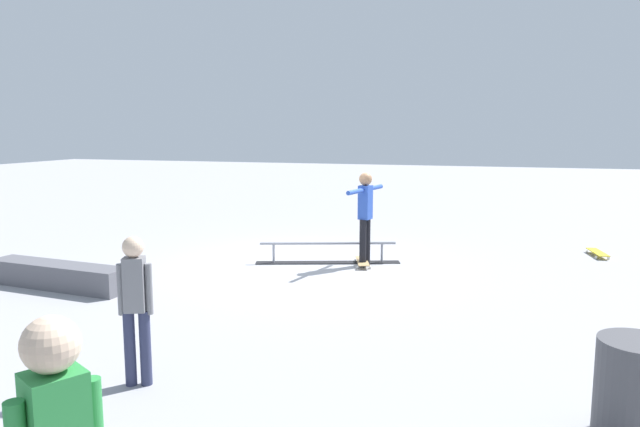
{
  "coord_description": "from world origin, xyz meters",
  "views": [
    {
      "loc": [
        -3.29,
        9.99,
        2.49
      ],
      "look_at": [
        -0.27,
        0.19,
        1.0
      ],
      "focal_mm": 33.02,
      "sensor_mm": 36.0,
      "label": 1
    }
  ],
  "objects_px": {
    "loose_skateboard_yellow": "(598,252)",
    "skateboard_main": "(362,261)",
    "skater_main": "(365,212)",
    "skate_ledge": "(58,275)",
    "bystander_grey_shirt": "(136,302)",
    "trash_bin": "(636,390)",
    "grind_rail": "(328,254)"
  },
  "relations": [
    {
      "from": "grind_rail",
      "to": "skater_main",
      "type": "height_order",
      "value": "skater_main"
    },
    {
      "from": "grind_rail",
      "to": "loose_skateboard_yellow",
      "type": "height_order",
      "value": "grind_rail"
    },
    {
      "from": "skater_main",
      "to": "skate_ledge",
      "type": "bearing_deg",
      "value": 136.59
    },
    {
      "from": "grind_rail",
      "to": "skate_ledge",
      "type": "distance_m",
      "value": 4.62
    },
    {
      "from": "grind_rail",
      "to": "trash_bin",
      "type": "relative_size",
      "value": 3.16
    },
    {
      "from": "skateboard_main",
      "to": "trash_bin",
      "type": "relative_size",
      "value": 0.99
    },
    {
      "from": "loose_skateboard_yellow",
      "to": "trash_bin",
      "type": "distance_m",
      "value": 7.48
    },
    {
      "from": "skate_ledge",
      "to": "skater_main",
      "type": "distance_m",
      "value": 5.23
    },
    {
      "from": "grind_rail",
      "to": "skater_main",
      "type": "relative_size",
      "value": 1.54
    },
    {
      "from": "grind_rail",
      "to": "skateboard_main",
      "type": "bearing_deg",
      "value": 160.9
    },
    {
      "from": "skate_ledge",
      "to": "skateboard_main",
      "type": "relative_size",
      "value": 3.0
    },
    {
      "from": "grind_rail",
      "to": "bystander_grey_shirt",
      "type": "height_order",
      "value": "bystander_grey_shirt"
    },
    {
      "from": "skate_ledge",
      "to": "loose_skateboard_yellow",
      "type": "xyz_separation_m",
      "value": [
        -8.49,
        -5.02,
        -0.12
      ]
    },
    {
      "from": "skate_ledge",
      "to": "loose_skateboard_yellow",
      "type": "relative_size",
      "value": 3.0
    },
    {
      "from": "grind_rail",
      "to": "skate_ledge",
      "type": "bearing_deg",
      "value": 20.63
    },
    {
      "from": "skate_ledge",
      "to": "loose_skateboard_yellow",
      "type": "distance_m",
      "value": 9.87
    },
    {
      "from": "skateboard_main",
      "to": "skater_main",
      "type": "bearing_deg",
      "value": -123.25
    },
    {
      "from": "grind_rail",
      "to": "skateboard_main",
      "type": "relative_size",
      "value": 3.19
    },
    {
      "from": "bystander_grey_shirt",
      "to": "skateboard_main",
      "type": "bearing_deg",
      "value": -121.11
    },
    {
      "from": "skate_ledge",
      "to": "trash_bin",
      "type": "xyz_separation_m",
      "value": [
        -7.71,
        2.41,
        0.22
      ]
    },
    {
      "from": "skateboard_main",
      "to": "bystander_grey_shirt",
      "type": "xyz_separation_m",
      "value": [
        0.95,
        5.6,
        0.76
      ]
    },
    {
      "from": "skater_main",
      "to": "bystander_grey_shirt",
      "type": "height_order",
      "value": "skater_main"
    },
    {
      "from": "grind_rail",
      "to": "bystander_grey_shirt",
      "type": "bearing_deg",
      "value": 68.71
    },
    {
      "from": "skateboard_main",
      "to": "trash_bin",
      "type": "bearing_deg",
      "value": -164.53
    },
    {
      "from": "skater_main",
      "to": "trash_bin",
      "type": "height_order",
      "value": "skater_main"
    },
    {
      "from": "skateboard_main",
      "to": "bystander_grey_shirt",
      "type": "relative_size",
      "value": 0.56
    },
    {
      "from": "skateboard_main",
      "to": "trash_bin",
      "type": "xyz_separation_m",
      "value": [
        -3.46,
        5.31,
        0.34
      ]
    },
    {
      "from": "loose_skateboard_yellow",
      "to": "grind_rail",
      "type": "bearing_deg",
      "value": -77.08
    },
    {
      "from": "loose_skateboard_yellow",
      "to": "bystander_grey_shirt",
      "type": "bearing_deg",
      "value": -44.33
    },
    {
      "from": "bystander_grey_shirt",
      "to": "trash_bin",
      "type": "height_order",
      "value": "bystander_grey_shirt"
    },
    {
      "from": "loose_skateboard_yellow",
      "to": "skateboard_main",
      "type": "bearing_deg",
      "value": -73.83
    },
    {
      "from": "grind_rail",
      "to": "trash_bin",
      "type": "xyz_separation_m",
      "value": [
        -4.13,
        5.31,
        0.24
      ]
    }
  ]
}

